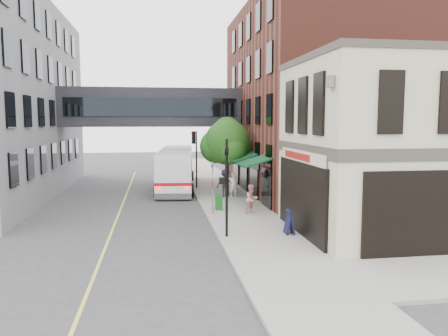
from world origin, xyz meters
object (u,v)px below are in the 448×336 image
object	(u,v)px
bus	(176,167)
pedestrian_a	(234,185)
pedestrian_b	(252,199)
pedestrian_c	(225,183)
sandwich_board	(289,222)
newspaper_box	(219,202)

from	to	relation	value
bus	pedestrian_a	bearing A→B (deg)	-55.82
pedestrian_b	pedestrian_c	size ratio (longest dim) A/B	0.88
pedestrian_c	sandwich_board	xyz separation A→B (m)	(1.41, -10.47, -0.39)
newspaper_box	bus	bearing A→B (deg)	112.39
bus	newspaper_box	distance (m)	10.01
pedestrian_c	newspaper_box	xyz separation A→B (m)	(-1.07, -4.38, -0.52)
bus	sandwich_board	bearing A→B (deg)	-73.84
pedestrian_c	newspaper_box	world-z (taller)	pedestrian_c
bus	sandwich_board	distance (m)	16.48
pedestrian_a	newspaper_box	distance (m)	4.52
pedestrian_a	pedestrian_b	size ratio (longest dim) A/B	1.04
pedestrian_b	newspaper_box	distance (m)	2.25
pedestrian_c	bus	bearing A→B (deg)	114.51
bus	sandwich_board	world-z (taller)	bus
newspaper_box	sandwich_board	size ratio (longest dim) A/B	0.77
pedestrian_b	sandwich_board	size ratio (longest dim) A/B	1.48
pedestrian_a	bus	bearing A→B (deg)	117.10
pedestrian_b	sandwich_board	bearing A→B (deg)	-104.57
bus	pedestrian_b	distance (m)	11.79
bus	pedestrian_a	distance (m)	6.71
pedestrian_a	pedestrian_c	distance (m)	0.61
pedestrian_c	pedestrian_a	bearing A→B (deg)	-24.38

